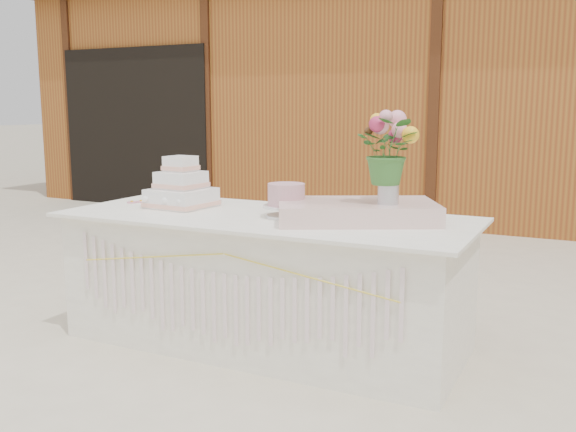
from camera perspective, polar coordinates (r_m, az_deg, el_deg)
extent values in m
plane|color=beige|center=(3.90, -1.98, -11.15)|extent=(80.00, 80.00, 0.00)
cube|color=brown|center=(9.38, 15.77, 9.99)|extent=(12.00, 4.00, 3.00)
cube|color=black|center=(9.33, -13.45, 7.63)|extent=(2.40, 0.08, 2.20)
cube|color=white|center=(3.79, -2.01, -5.84)|extent=(2.28, 0.88, 0.75)
cube|color=white|center=(3.70, -2.04, -0.09)|extent=(2.40, 1.00, 0.02)
cube|color=white|center=(4.05, -9.44, 1.60)|extent=(0.37, 0.37, 0.12)
cube|color=#FFB7A1|center=(4.05, -9.43, 1.11)|extent=(0.38, 0.38, 0.03)
cube|color=white|center=(4.03, -9.49, 3.17)|extent=(0.27, 0.27, 0.11)
cube|color=#FFB7A1|center=(4.04, -9.48, 2.75)|extent=(0.28, 0.28, 0.03)
cube|color=white|center=(4.02, -9.53, 4.60)|extent=(0.17, 0.17, 0.10)
cube|color=#FFB7A1|center=(4.02, -9.52, 4.25)|extent=(0.19, 0.19, 0.03)
cylinder|color=white|center=(3.63, -0.15, 0.00)|extent=(0.23, 0.23, 0.01)
cylinder|color=white|center=(3.63, -0.15, 0.45)|extent=(0.07, 0.07, 0.04)
cylinder|color=white|center=(3.63, -0.15, 0.87)|extent=(0.27, 0.27, 0.01)
cylinder|color=#DA9DA8|center=(3.62, -0.15, 1.93)|extent=(0.21, 0.21, 0.12)
cube|color=beige|center=(3.52, 6.14, 0.41)|extent=(0.98, 0.82, 0.11)
cylinder|color=silver|center=(3.44, 8.91, 2.31)|extent=(0.11, 0.11, 0.15)
imported|color=#336829|center=(3.42, 9.02, 6.52)|extent=(0.34, 0.30, 0.35)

